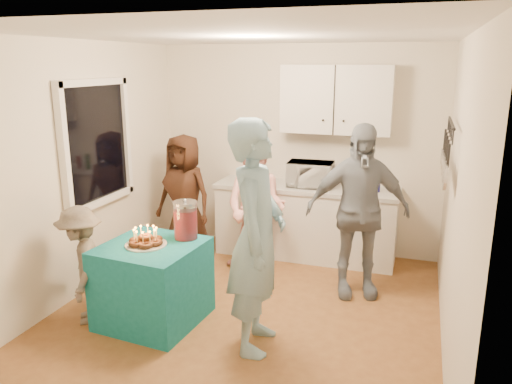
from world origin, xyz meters
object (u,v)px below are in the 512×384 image
(counter, at_px, (305,223))
(man_birthday, at_px, (257,237))
(woman_back_right, at_px, (358,211))
(child_near_left, at_px, (82,265))
(party_table, at_px, (153,283))
(woman_back_left, at_px, (185,196))
(punch_jar, at_px, (186,221))
(woman_back_center, at_px, (256,208))
(microwave, at_px, (310,174))

(counter, xyz_separation_m, man_birthday, (0.07, -2.14, 0.55))
(woman_back_right, xyz_separation_m, child_near_left, (-2.33, -1.39, -0.34))
(counter, distance_m, man_birthday, 2.21)
(party_table, height_order, woman_back_right, woman_back_right)
(woman_back_left, height_order, woman_back_right, woman_back_right)
(punch_jar, height_order, woman_back_right, woman_back_right)
(man_birthday, distance_m, woman_back_center, 1.61)
(counter, bearing_deg, woman_back_left, -163.39)
(counter, height_order, child_near_left, child_near_left)
(party_table, relative_size, punch_jar, 2.50)
(counter, bearing_deg, microwave, 0.00)
(child_near_left, bearing_deg, punch_jar, 83.91)
(microwave, height_order, child_near_left, microwave)
(woman_back_left, relative_size, woman_back_center, 1.01)
(punch_jar, xyz_separation_m, woman_back_right, (1.49, 0.92, -0.03))
(woman_back_right, bearing_deg, man_birthday, -135.93)
(party_table, height_order, woman_back_center, woman_back_center)
(child_near_left, bearing_deg, party_table, 73.21)
(punch_jar, distance_m, woman_back_center, 1.21)
(microwave, bearing_deg, counter, 177.27)
(microwave, bearing_deg, woman_back_left, -166.59)
(counter, height_order, party_table, counter)
(woman_back_left, height_order, woman_back_center, woman_back_left)
(counter, xyz_separation_m, punch_jar, (-0.75, -1.79, 0.50))
(microwave, relative_size, man_birthday, 0.28)
(microwave, xyz_separation_m, woman_back_left, (-1.49, -0.43, -0.29))
(party_table, relative_size, child_near_left, 0.76)
(woman_back_center, bearing_deg, punch_jar, -99.42)
(punch_jar, relative_size, child_near_left, 0.30)
(punch_jar, height_order, man_birthday, man_birthday)
(punch_jar, distance_m, woman_back_left, 1.53)
(punch_jar, relative_size, woman_back_center, 0.22)
(microwave, height_order, woman_back_left, woman_back_left)
(punch_jar, xyz_separation_m, woman_back_left, (-0.69, 1.36, -0.16))
(party_table, distance_m, child_near_left, 0.68)
(microwave, relative_size, party_table, 0.64)
(punch_jar, height_order, child_near_left, child_near_left)
(woman_back_left, xyz_separation_m, woman_back_right, (2.18, -0.43, 0.14))
(microwave, height_order, man_birthday, man_birthday)
(woman_back_center, relative_size, child_near_left, 1.36)
(counter, distance_m, microwave, 0.63)
(punch_jar, bearing_deg, counter, 67.16)
(party_table, bearing_deg, microwave, 63.46)
(party_table, bearing_deg, woman_back_left, 105.91)
(punch_jar, bearing_deg, child_near_left, -151.08)
(woman_back_center, bearing_deg, woman_back_left, 174.21)
(party_table, relative_size, woman_back_center, 0.56)
(microwave, relative_size, punch_jar, 1.59)
(counter, height_order, woman_back_right, woman_back_right)
(counter, xyz_separation_m, woman_back_center, (-0.44, -0.64, 0.33))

